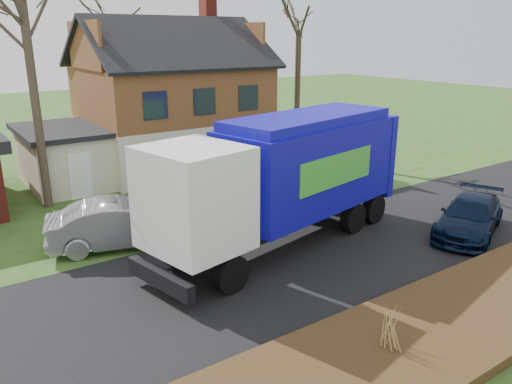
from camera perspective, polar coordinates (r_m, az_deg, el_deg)
ground at (r=16.90m, az=5.51°, el=-7.53°), size 120.00×120.00×0.00m
road at (r=16.89m, az=5.51°, el=-7.50°), size 80.00×7.00×0.02m
mulch_verge at (r=13.71m, az=20.30°, el=-14.29°), size 80.00×3.50×0.30m
main_house at (r=28.17m, az=-10.51°, el=10.90°), size 12.95×8.95×9.26m
garbage_truck at (r=17.17m, az=3.58°, el=2.17°), size 10.86×4.89×4.50m
silver_sedan at (r=18.09m, az=-15.07°, el=-3.48°), size 5.35×3.04×1.67m
navy_wagon at (r=20.20m, az=23.22°, el=-2.58°), size 5.07×3.59×1.36m
tree_front_east at (r=29.85m, az=4.98°, el=20.22°), size 3.80×3.80×10.55m
tree_back at (r=36.30m, az=-16.66°, el=19.53°), size 3.35×3.35×10.61m
grass_clump_mid at (r=12.10m, az=15.38°, el=-14.55°), size 0.38×0.31×1.06m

